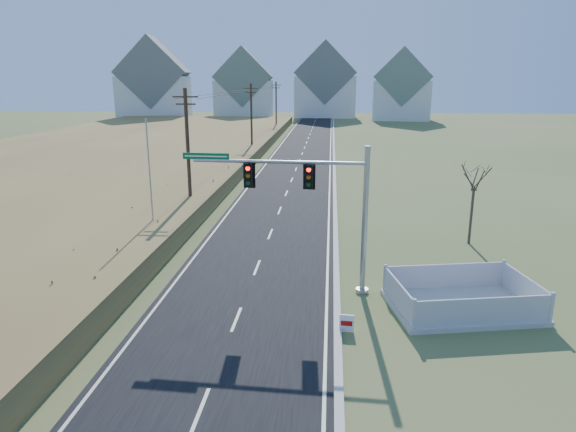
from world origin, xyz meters
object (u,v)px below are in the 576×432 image
Objects in this scene: fence_enclosure at (461,303)px; open_sign at (347,323)px; flagpole at (151,193)px; traffic_signal_mast at (324,203)px; bare_tree at (475,176)px.

open_sign is (-5.00, -2.49, 0.10)m from fence_enclosure.
open_sign is at bearing -43.42° from flagpole.
traffic_signal_mast is at bearing 109.01° from open_sign.
fence_enclosure is (6.02, -1.53, -3.96)m from traffic_signal_mast.
open_sign is at bearing -164.75° from fence_enclosure.
fence_enclosure is at bearing -26.97° from flagpole.
flagpole is (-11.50, 10.88, 2.58)m from open_sign.
fence_enclosure is 5.58m from open_sign.
flagpole is at bearing 149.30° from traffic_signal_mast.
traffic_signal_mast is 1.67× the size of bare_tree.
fence_enclosure is 10.48m from bare_tree.
flagpole is 1.44× the size of bare_tree.
traffic_signal_mast reaches higher than bare_tree.
traffic_signal_mast is 12.60m from flagpole.
flagpole reaches higher than bare_tree.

